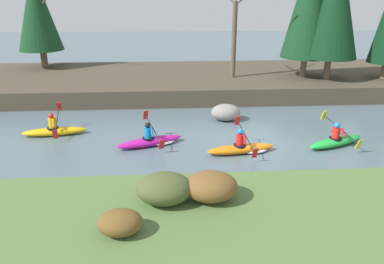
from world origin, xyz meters
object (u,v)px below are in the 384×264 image
(kayaker_middle, at_px, (244,148))
(boulder_midstream, at_px, (226,112))
(kayaker_trailing, at_px, (152,141))
(kayaker_lead, at_px, (336,141))
(kayaker_far_back, at_px, (55,130))

(kayaker_middle, distance_m, boulder_midstream, 3.90)
(kayaker_middle, height_order, kayaker_trailing, same)
(kayaker_middle, xyz_separation_m, kayaker_trailing, (-3.56, 0.99, 0.00))
(kayaker_lead, distance_m, kayaker_far_back, 11.87)
(kayaker_lead, height_order, boulder_midstream, kayaker_lead)
(kayaker_lead, xyz_separation_m, kayaker_trailing, (-7.45, 0.53, -0.02))
(kayaker_middle, bearing_deg, kayaker_trailing, 154.52)
(boulder_midstream, bearing_deg, kayaker_far_back, -168.86)
(kayaker_lead, height_order, kayaker_middle, same)
(kayaker_trailing, xyz_separation_m, boulder_midstream, (3.44, 2.91, 0.20))
(kayaker_lead, distance_m, boulder_midstream, 5.29)
(kayaker_trailing, height_order, boulder_midstream, kayaker_trailing)
(kayaker_middle, relative_size, boulder_midstream, 1.97)
(kayaker_lead, bearing_deg, boulder_midstream, 116.39)
(kayaker_trailing, xyz_separation_m, kayaker_far_back, (-4.27, 1.39, 0.02))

